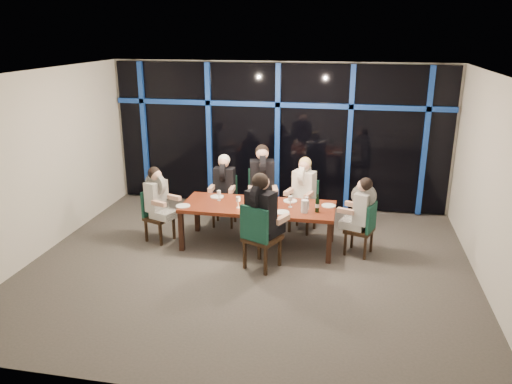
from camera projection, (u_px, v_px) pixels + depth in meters
The scene contains 29 objects.
room at pixel (248, 142), 7.34m from camera, with size 7.04×7.00×3.02m.
window_wall at pixel (278, 134), 10.22m from camera, with size 6.86×0.43×2.94m.
dining_table at pixel (258, 209), 8.51m from camera, with size 2.60×1.00×0.75m.
chair_far_left at pixel (225, 197), 9.57m from camera, with size 0.45×0.45×0.94m.
chair_far_mid at pixel (262, 194), 9.50m from camera, with size 0.61×0.61×1.08m.
chair_far_right at pixel (304, 202), 9.28m from camera, with size 0.56×0.56×0.96m.
chair_end_left at pixel (156, 212), 8.83m from camera, with size 0.55×0.55×0.92m.
chair_end_right at pixel (364, 226), 8.22m from camera, with size 0.54×0.54×0.91m.
chair_near_mid at pixel (259, 234), 7.68m from camera, with size 0.66×0.66×1.07m.
diner_far_left at pixel (224, 180), 9.37m from camera, with size 0.48×0.59×0.92m.
diner_far_mid at pixel (262, 174), 9.28m from camera, with size 0.61×0.72×1.05m.
diner_far_right at pixel (303, 184), 9.09m from camera, with size 0.56×0.65×0.93m.
diner_end_left at pixel (158, 193), 8.67m from camera, with size 0.63×0.56×0.90m.
diner_end_right at pixel (361, 205), 8.14m from camera, with size 0.62×0.55×0.89m.
diner_near_mid at pixel (262, 207), 7.62m from camera, with size 0.67×0.73×1.04m.
plate_far_left at pixel (217, 197), 8.89m from camera, with size 0.24×0.24×0.01m, color white.
plate_far_mid at pixel (264, 198), 8.83m from camera, with size 0.24×0.24×0.01m, color white.
plate_far_right at pixel (290, 201), 8.67m from camera, with size 0.24×0.24×0.01m, color white.
plate_end_left at pixel (183, 206), 8.43m from camera, with size 0.24×0.24×0.01m, color white.
plate_end_right at pixel (329, 206), 8.44m from camera, with size 0.24×0.24×0.01m, color white.
plate_near_mid at pixel (282, 212), 8.13m from camera, with size 0.24×0.24×0.01m, color white.
wine_bottle at pixel (317, 205), 8.13m from camera, with size 0.07×0.07×0.31m.
water_pitcher at pixel (305, 206), 8.12m from camera, with size 0.13×0.12×0.21m.
tea_light at pixel (247, 209), 8.28m from camera, with size 0.05×0.05×0.03m, color #F39948.
wine_glass_a at pixel (238, 200), 8.32m from camera, with size 0.07×0.07×0.19m.
wine_glass_b at pixel (269, 196), 8.52m from camera, with size 0.07×0.07×0.18m.
wine_glass_c at pixel (290, 199), 8.35m from camera, with size 0.08×0.08×0.20m.
wine_glass_d at pixel (219, 193), 8.68m from camera, with size 0.07×0.07×0.18m.
wine_glass_e at pixel (306, 200), 8.39m from camera, with size 0.06×0.06×0.17m.
Camera 1 is at (1.50, -7.05, 3.61)m, focal length 35.00 mm.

